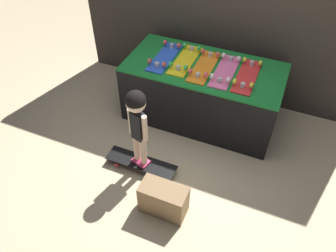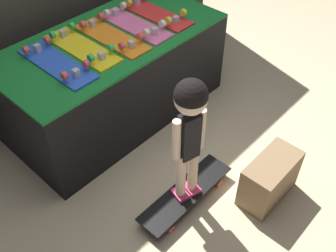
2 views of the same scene
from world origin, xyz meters
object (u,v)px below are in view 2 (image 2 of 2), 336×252
Objects in this scene: skateboard_blue_on_rack at (57,63)px; child at (190,121)px; skateboard_pink_on_rack at (134,24)px; skateboard_orange_on_rack at (111,36)px; skateboard_red_on_rack at (156,13)px; skateboard_on_floor at (186,194)px; skateboard_yellow_on_rack at (82,47)px; storage_box at (270,179)px.

child is at bearing -80.91° from skateboard_blue_on_rack.
skateboard_blue_on_rack and skateboard_pink_on_rack have the same top height.
skateboard_pink_on_rack is at bearing -0.48° from skateboard_blue_on_rack.
skateboard_orange_on_rack is 1.00× the size of skateboard_red_on_rack.
skateboard_red_on_rack is 1.44m from skateboard_on_floor.
skateboard_red_on_rack is 0.85× the size of skateboard_on_floor.
storage_box is (0.35, -1.42, -0.57)m from skateboard_yellow_on_rack.
skateboard_pink_on_rack is at bearing -179.41° from skateboard_red_on_rack.
skateboard_yellow_on_rack is at bearing 175.52° from skateboard_pink_on_rack.
storage_box is at bearing -104.50° from skateboard_red_on_rack.
skateboard_orange_on_rack is 1.50m from storage_box.
skateboard_blue_on_rack and skateboard_red_on_rack have the same top height.
skateboard_blue_on_rack is 0.70× the size of child.
skateboard_yellow_on_rack is 1.00× the size of skateboard_orange_on_rack.
skateboard_on_floor is (-0.07, -1.05, -0.66)m from skateboard_yellow_on_rack.
skateboard_blue_on_rack is at bearing 99.09° from skateboard_on_floor.
skateboard_red_on_rack is at bearing 0.59° from skateboard_pink_on_rack.
storage_box is (0.58, -1.39, -0.57)m from skateboard_blue_on_rack.
skateboard_red_on_rack is at bearing -2.80° from skateboard_yellow_on_rack.
child is at bearing -106.99° from skateboard_orange_on_rack.
skateboard_red_on_rack reaches higher than skateboard_on_floor.
skateboard_orange_on_rack reaches higher than skateboard_on_floor.
skateboard_pink_on_rack is 1.15m from child.
skateboard_blue_on_rack and skateboard_orange_on_rack have the same top height.
child reaches higher than skateboard_blue_on_rack.
child is (-0.07, -1.05, 0.00)m from skateboard_yellow_on_rack.
storage_box is (0.42, -0.37, 0.09)m from skateboard_on_floor.
child reaches higher than skateboard_red_on_rack.
skateboard_blue_on_rack is at bearing 179.79° from skateboard_red_on_rack.
skateboard_yellow_on_rack is 0.85× the size of skateboard_on_floor.
skateboard_red_on_rack is 0.70× the size of child.
skateboard_blue_on_rack and skateboard_yellow_on_rack have the same top height.
storage_box is at bearing -67.29° from skateboard_blue_on_rack.
skateboard_pink_on_rack is 1.00× the size of skateboard_red_on_rack.
skateboard_blue_on_rack is 1.00× the size of skateboard_red_on_rack.
skateboard_yellow_on_rack and skateboard_orange_on_rack have the same top height.
skateboard_yellow_on_rack is 0.70× the size of child.
skateboard_orange_on_rack is 1.24m from skateboard_on_floor.
skateboard_pink_on_rack and skateboard_red_on_rack have the same top height.
skateboard_orange_on_rack is 1.05m from child.
skateboard_pink_on_rack is 1.33m from skateboard_on_floor.
skateboard_yellow_on_rack is 1.00× the size of skateboard_red_on_rack.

